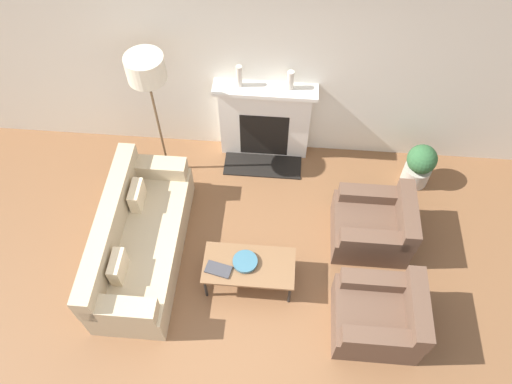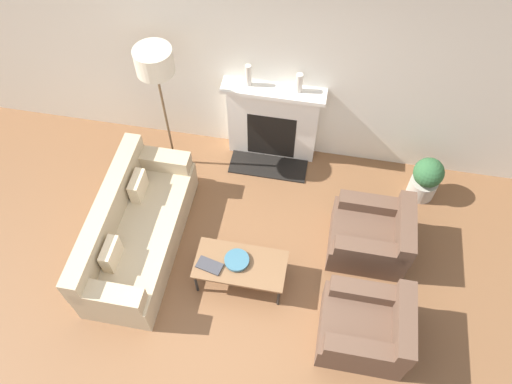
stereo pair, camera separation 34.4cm
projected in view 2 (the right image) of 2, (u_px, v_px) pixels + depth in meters
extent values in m
plane|color=brown|center=(229.00, 311.00, 5.55)|extent=(18.00, 18.00, 0.00)
cube|color=silver|center=(269.00, 61.00, 5.79)|extent=(18.00, 0.06, 2.90)
cube|color=silver|center=(273.00, 123.00, 6.43)|extent=(1.15, 0.20, 1.12)
cube|color=black|center=(271.00, 136.00, 6.51)|extent=(0.63, 0.04, 0.73)
cube|color=black|center=(268.00, 166.00, 6.72)|extent=(1.03, 0.40, 0.02)
cube|color=silver|center=(274.00, 91.00, 5.94)|extent=(1.27, 0.28, 0.05)
cube|color=tan|center=(142.00, 236.00, 5.86)|extent=(0.82, 2.04, 0.43)
cube|color=tan|center=(107.00, 213.00, 5.55)|extent=(0.20, 2.04, 0.40)
cube|color=tan|center=(108.00, 296.00, 5.08)|extent=(0.75, 0.22, 0.21)
cube|color=tan|center=(160.00, 160.00, 6.11)|extent=(0.75, 0.22, 0.21)
cube|color=beige|center=(111.00, 254.00, 5.32)|extent=(0.12, 0.32, 0.28)
cube|color=beige|center=(138.00, 186.00, 5.84)|extent=(0.12, 0.32, 0.28)
cube|color=brown|center=(362.00, 330.00, 5.22)|extent=(0.88, 0.80, 0.40)
cube|color=brown|center=(405.00, 324.00, 4.89)|extent=(0.18, 0.80, 0.30)
cube|color=brown|center=(368.00, 292.00, 5.16)|extent=(0.79, 0.18, 0.15)
cube|color=brown|center=(365.00, 351.00, 4.81)|extent=(0.79, 0.18, 0.15)
cube|color=brown|center=(367.00, 239.00, 5.85)|extent=(0.88, 0.80, 0.40)
cube|color=brown|center=(406.00, 228.00, 5.52)|extent=(0.18, 0.80, 0.30)
cube|color=brown|center=(373.00, 204.00, 5.80)|extent=(0.79, 0.18, 0.15)
cube|color=brown|center=(371.00, 250.00, 5.45)|extent=(0.79, 0.18, 0.15)
cube|color=brown|center=(240.00, 265.00, 5.45)|extent=(1.01, 0.51, 0.03)
cylinder|color=black|center=(196.00, 283.00, 5.54)|extent=(0.03, 0.03, 0.37)
cylinder|color=black|center=(279.00, 297.00, 5.44)|extent=(0.03, 0.03, 0.37)
cylinder|color=black|center=(205.00, 250.00, 5.78)|extent=(0.03, 0.03, 0.37)
cylinder|color=black|center=(284.00, 263.00, 5.69)|extent=(0.03, 0.03, 0.37)
cylinder|color=#38667A|center=(237.00, 261.00, 5.45)|extent=(0.10, 0.10, 0.01)
cylinder|color=#38667A|center=(237.00, 260.00, 5.43)|extent=(0.27, 0.27, 0.04)
cube|color=#38383D|center=(210.00, 266.00, 5.42)|extent=(0.30, 0.21, 0.02)
cylinder|color=brown|center=(175.00, 161.00, 6.77)|extent=(0.33, 0.33, 0.03)
cylinder|color=brown|center=(166.00, 119.00, 6.11)|extent=(0.03, 0.03, 1.59)
cylinder|color=beige|center=(154.00, 61.00, 5.37)|extent=(0.43, 0.43, 0.29)
cylinder|color=beige|center=(248.00, 75.00, 5.85)|extent=(0.08, 0.08, 0.29)
cylinder|color=beige|center=(299.00, 83.00, 5.80)|extent=(0.08, 0.08, 0.25)
cylinder|color=#B2A899|center=(422.00, 187.00, 6.36)|extent=(0.35, 0.35, 0.27)
sphere|color=#2D5B33|center=(429.00, 173.00, 6.11)|extent=(0.37, 0.37, 0.37)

